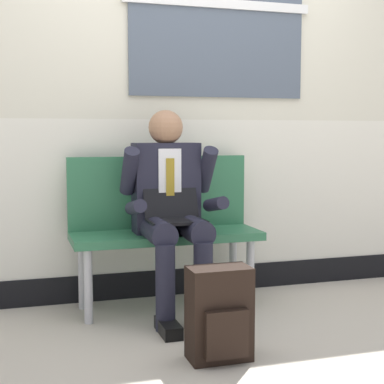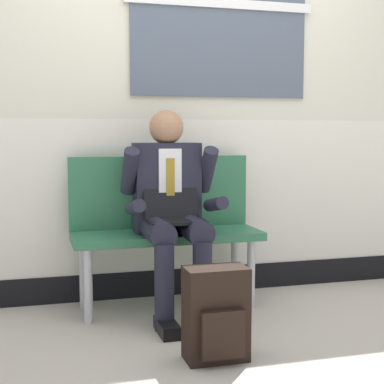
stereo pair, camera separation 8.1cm
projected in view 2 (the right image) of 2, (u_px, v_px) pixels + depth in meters
The scene contains 5 objects.
ground_plane at pixel (210, 316), 3.50m from camera, with size 18.00×18.00×0.00m, color #B2A899.
station_wall at pixel (185, 85), 3.91m from camera, with size 6.74×0.17×2.84m.
bench_with_person at pixel (164, 220), 3.68m from camera, with size 1.17×0.42×0.95m.
person_seated at pixel (172, 206), 3.47m from camera, with size 0.57×0.70×1.24m.
backpack at pixel (216, 315), 2.80m from camera, with size 0.30×0.21×0.46m.
Camera 2 is at (-1.03, -3.25, 1.09)m, focal length 54.54 mm.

